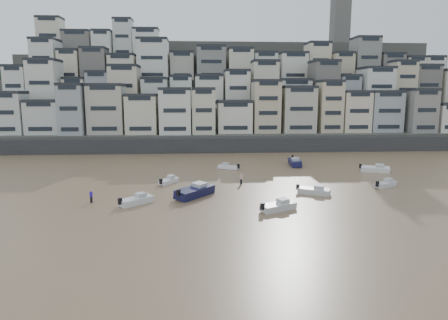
{
  "coord_description": "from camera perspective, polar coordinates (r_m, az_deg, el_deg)",
  "views": [
    {
      "loc": [
        1.8,
        -30.76,
        14.29
      ],
      "look_at": [
        5.87,
        30.0,
        4.0
      ],
      "focal_mm": 32.0,
      "sensor_mm": 36.0,
      "label": 1
    }
  ],
  "objects": [
    {
      "name": "boat_b",
      "position": [
        58.32,
        12.73,
        -4.15
      ],
      "size": [
        5.12,
        3.6,
        1.34
      ],
      "primitive_type": null,
      "rotation": [
        0.0,
        0.0,
        -0.45
      ],
      "color": "silver",
      "rests_on": "ground"
    },
    {
      "name": "ground",
      "position": [
        33.96,
        -6.76,
        -15.36
      ],
      "size": [
        400.0,
        400.0,
        0.0
      ],
      "primitive_type": "plane",
      "color": "#8C6E4B",
      "rests_on": "ground"
    },
    {
      "name": "boat_g",
      "position": [
        77.52,
        20.79,
        -1.11
      ],
      "size": [
        5.71,
        3.49,
        1.48
      ],
      "primitive_type": null,
      "rotation": [
        0.0,
        0.0,
        -0.34
      ],
      "color": "white",
      "rests_on": "ground"
    },
    {
      "name": "boat_j",
      "position": [
        53.15,
        -12.43,
        -5.47
      ],
      "size": [
        4.85,
        4.61,
        1.38
      ],
      "primitive_type": null,
      "rotation": [
        0.0,
        0.0,
        0.74
      ],
      "color": "silver",
      "rests_on": "ground"
    },
    {
      "name": "boat_d",
      "position": [
        66.07,
        22.1,
        -3.07
      ],
      "size": [
        4.62,
        3.58,
        1.23
      ],
      "primitive_type": null,
      "rotation": [
        0.0,
        0.0,
        0.54
      ],
      "color": "silver",
      "rests_on": "ground"
    },
    {
      "name": "boat_f",
      "position": [
        64.18,
        -7.9,
        -2.83
      ],
      "size": [
        3.48,
        4.35,
        1.16
      ],
      "primitive_type": null,
      "rotation": [
        0.0,
        0.0,
        1.0
      ],
      "color": "white",
      "rests_on": "ground"
    },
    {
      "name": "boat_i",
      "position": [
        80.5,
        10.07,
        -0.13
      ],
      "size": [
        2.76,
        6.82,
        1.81
      ],
      "primitive_type": null,
      "rotation": [
        0.0,
        0.0,
        -1.66
      ],
      "color": "#14153F",
      "rests_on": "ground"
    },
    {
      "name": "person_blue",
      "position": [
        55.45,
        -18.45,
        -4.92
      ],
      "size": [
        0.44,
        0.44,
        1.74
      ],
      "primitive_type": null,
      "color": "#3118BA",
      "rests_on": "ground"
    },
    {
      "name": "hillside",
      "position": [
        136.22,
        1.63,
        9.05
      ],
      "size": [
        141.04,
        66.0,
        50.0
      ],
      "color": "#4C4C47",
      "rests_on": "ground"
    },
    {
      "name": "person_pink",
      "position": [
        63.07,
        2.47,
        -2.7
      ],
      "size": [
        0.44,
        0.44,
        1.74
      ],
      "primitive_type": null,
      "color": "#EBA5AA",
      "rests_on": "ground"
    },
    {
      "name": "boat_h",
      "position": [
        75.4,
        0.63,
        -0.88
      ],
      "size": [
        4.48,
        3.41,
        1.19
      ],
      "primitive_type": null,
      "rotation": [
        0.0,
        0.0,
        2.62
      ],
      "color": "white",
      "rests_on": "ground"
    },
    {
      "name": "harbor_wall",
      "position": [
        96.92,
        1.05,
        2.15
      ],
      "size": [
        140.0,
        3.0,
        3.5
      ],
      "primitive_type": "cube",
      "color": "#38383A",
      "rests_on": "ground"
    },
    {
      "name": "boat_a",
      "position": [
        49.62,
        7.78,
        -6.39
      ],
      "size": [
        5.36,
        3.94,
        1.41
      ],
      "primitive_type": null,
      "rotation": [
        0.0,
        0.0,
        0.49
      ],
      "color": "silver",
      "rests_on": "ground"
    },
    {
      "name": "boat_c",
      "position": [
        55.68,
        -4.18,
        -4.26
      ],
      "size": [
        6.39,
        7.13,
        1.98
      ],
      "primitive_type": null,
      "rotation": [
        0.0,
        0.0,
        0.89
      ],
      "color": "#12143A",
      "rests_on": "ground"
    }
  ]
}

